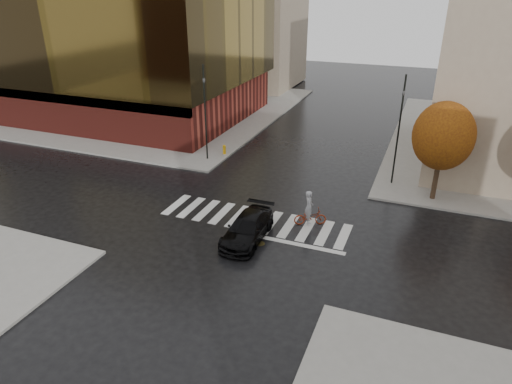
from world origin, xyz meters
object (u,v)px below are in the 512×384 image
traffic_light_nw (205,107)px  cyclist (310,213)px  fire_hydrant (224,149)px  traffic_light_ne (400,123)px  sedan (247,228)px

traffic_light_nw → cyclist: bearing=56.1°
fire_hydrant → cyclist: bearing=-42.0°
traffic_light_ne → fire_hydrant: bearing=5.3°
cyclist → traffic_light_nw: size_ratio=0.29×
cyclist → fire_hydrant: cyclist is taller
sedan → fire_hydrant: (-7.00, 11.77, -0.12)m
fire_hydrant → sedan: bearing=-59.3°
sedan → traffic_light_nw: (-7.83, 10.27, 3.73)m
cyclist → traffic_light_ne: bearing=-51.1°
sedan → fire_hydrant: 13.69m
sedan → cyclist: size_ratio=2.21×
cyclist → traffic_light_ne: traffic_light_ne is taller
cyclist → traffic_light_ne: size_ratio=0.29×
sedan → cyclist: bearing=45.3°
fire_hydrant → traffic_light_nw: bearing=-119.0°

